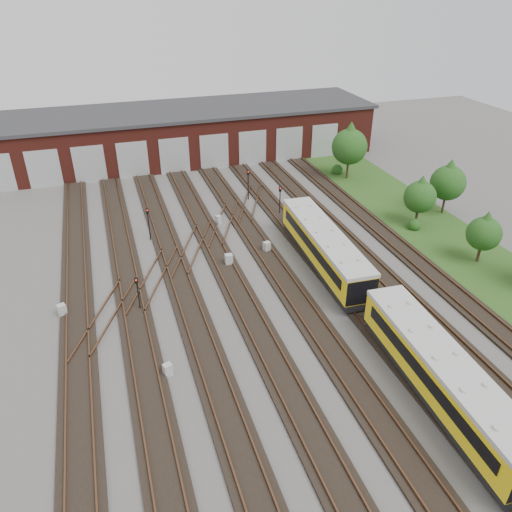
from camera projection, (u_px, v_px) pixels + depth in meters
name	position (u px, v px, depth m)	size (l,w,h in m)	color
ground	(290.00, 335.00, 34.50)	(120.00, 120.00, 0.00)	#4D4A47
track_network	(285.00, 329.00, 34.89)	(30.40, 70.00, 0.33)	black
maintenance_shed	(181.00, 133.00, 65.86)	(51.00, 12.50, 6.35)	#591D16
grass_verge	(437.00, 233.00, 47.79)	(8.00, 55.00, 0.05)	#244818
metro_train	(442.00, 376.00, 28.42)	(3.25, 46.50, 2.97)	black
signal_mast_0	(148.00, 220.00, 45.66)	(0.28, 0.26, 3.22)	black
signal_mast_1	(138.00, 289.00, 36.17)	(0.27, 0.26, 2.83)	black
signal_mast_2	(248.00, 181.00, 53.78)	(0.31, 0.29, 3.41)	black
signal_mast_3	(280.00, 197.00, 50.53)	(0.28, 0.26, 3.07)	black
relay_cabinet_0	(62.00, 310.00, 36.20)	(0.58, 0.48, 0.97)	#ACAFB1
relay_cabinet_1	(229.00, 260.00, 42.43)	(0.62, 0.52, 1.04)	#ACAFB1
relay_cabinet_2	(168.00, 370.00, 30.90)	(0.52, 0.43, 0.87)	#ACAFB1
relay_cabinet_3	(218.00, 220.00, 49.33)	(0.54, 0.45, 0.91)	#ACAFB1
relay_cabinet_4	(267.00, 247.00, 44.48)	(0.58, 0.48, 0.97)	#ACAFB1
tree_0	(350.00, 143.00, 58.19)	(4.16, 4.16, 6.89)	#372718
tree_1	(421.00, 193.00, 47.89)	(3.10, 3.10, 5.14)	#372718
tree_2	(449.00, 179.00, 49.92)	(3.53, 3.53, 5.85)	#372718
tree_3	(485.00, 230.00, 41.67)	(2.89, 2.89, 4.78)	#372718
bush_0	(415.00, 223.00, 48.28)	(1.29, 1.29, 1.29)	#164614
bush_1	(337.00, 168.00, 61.49)	(1.35, 1.35, 1.35)	#164614
bush_2	(352.00, 159.00, 64.93)	(1.09, 1.09, 1.09)	#164614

